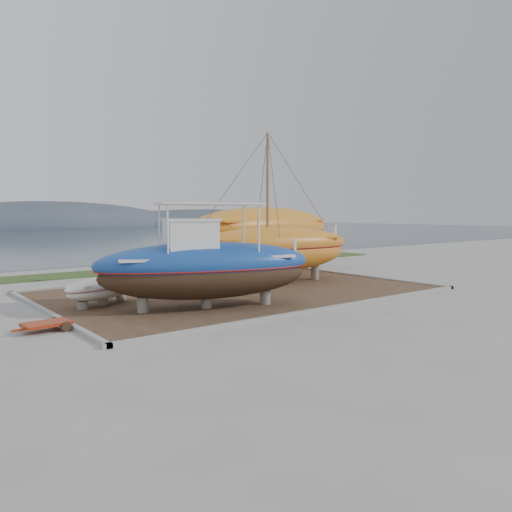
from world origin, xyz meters
TOP-DOWN VIEW (x-y plane):
  - ground at (0.00, 0.00)m, footprint 140.00×140.00m
  - dirt_patch at (0.00, 4.00)m, footprint 18.00×12.00m
  - curb_frame at (0.00, 4.00)m, footprint 18.60×12.60m
  - grass_strip at (0.00, 15.50)m, footprint 44.00×3.00m
  - blue_caique at (-3.72, 1.07)m, footprint 9.28×5.38m
  - white_dinghy at (-6.77, 4.42)m, footprint 4.05×2.87m
  - orange_sailboat at (3.20, 4.94)m, footprint 9.76×4.16m
  - orange_bare_hull at (6.10, 9.42)m, footprint 12.96×5.70m
  - red_trailer at (-9.92, 1.18)m, footprint 2.28×1.30m

SIDE VIEW (x-z plane):
  - ground at x=0.00m, z-range 0.00..0.00m
  - dirt_patch at x=0.00m, z-range 0.00..0.06m
  - grass_strip at x=0.00m, z-range 0.00..0.08m
  - curb_frame at x=0.00m, z-range 0.00..0.15m
  - red_trailer at x=-9.92m, z-range 0.00..0.31m
  - white_dinghy at x=-6.77m, z-range 0.06..1.20m
  - orange_bare_hull at x=6.10m, z-range 0.06..4.17m
  - blue_caique at x=-3.72m, z-range 0.06..4.32m
  - orange_sailboat at x=3.20m, z-range 0.06..8.19m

